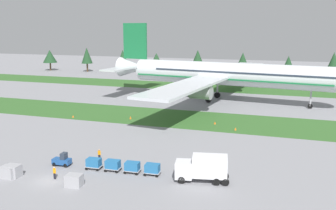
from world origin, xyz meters
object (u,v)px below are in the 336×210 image
object	(u,v)px
catering_truck	(203,167)
uld_container_2	(9,172)
baggage_tug	(62,160)
taxiway_marker_3	(130,118)
taxiway_marker_1	(235,129)
airliner	(221,74)
cargo_dolly_second	(113,165)
taxiway_marker_0	(73,116)
uld_container_1	(13,171)
ground_crew_marshaller	(99,154)
ground_crew_loader	(54,172)
cargo_dolly_fourth	(152,168)
uld_container_3	(74,180)
cargo_dolly_lead	(94,163)
taxiway_marker_2	(215,123)
cargo_dolly_third	(132,167)

from	to	relation	value
catering_truck	uld_container_2	bearing A→B (deg)	94.57
baggage_tug	taxiway_marker_3	bearing A→B (deg)	1.10
uld_container_2	taxiway_marker_1	size ratio (longest dim) A/B	3.86
airliner	cargo_dolly_second	distance (m)	56.84
catering_truck	taxiway_marker_0	world-z (taller)	catering_truck
uld_container_1	taxiway_marker_1	world-z (taller)	uld_container_1
ground_crew_marshaller	ground_crew_loader	distance (m)	8.72
cargo_dolly_fourth	uld_container_3	world-z (taller)	cargo_dolly_fourth
cargo_dolly_lead	uld_container_2	bearing A→B (deg)	121.23
uld_container_2	uld_container_3	distance (m)	9.90
taxiway_marker_3	uld_container_2	bearing A→B (deg)	-92.88
uld_container_2	taxiway_marker_2	size ratio (longest dim) A/B	3.76
cargo_dolly_fourth	taxiway_marker_0	world-z (taller)	cargo_dolly_fourth
cargo_dolly_third	taxiway_marker_0	xyz separation A→B (m)	(-26.04, 26.26, -0.69)
cargo_dolly_third	ground_crew_marshaller	distance (m)	7.56
taxiway_marker_2	taxiway_marker_3	bearing A→B (deg)	-175.63
baggage_tug	taxiway_marker_3	world-z (taller)	baggage_tug
cargo_dolly_fourth	taxiway_marker_2	size ratio (longest dim) A/B	4.31
cargo_dolly_fourth	taxiway_marker_1	xyz separation A→B (m)	(7.22, 26.80, -0.66)
cargo_dolly_second	cargo_dolly_third	world-z (taller)	same
baggage_tug	taxiway_marker_0	bearing A→B (deg)	25.90
baggage_tug	cargo_dolly_second	size ratio (longest dim) A/B	1.17
baggage_tug	cargo_dolly_lead	xyz separation A→B (m)	(5.02, 0.31, 0.10)
baggage_tug	taxiway_marker_1	world-z (taller)	baggage_tug
baggage_tug	ground_crew_marshaller	distance (m)	5.53
airliner	taxiway_marker_2	xyz separation A→B (m)	(3.78, -25.70, -7.26)
cargo_dolly_second	catering_truck	distance (m)	12.86
taxiway_marker_1	ground_crew_marshaller	bearing A→B (deg)	-125.49
cargo_dolly_third	uld_container_1	size ratio (longest dim) A/B	1.14
cargo_dolly_second	ground_crew_marshaller	size ratio (longest dim) A/B	1.32
uld_container_1	taxiway_marker_1	xyz separation A→B (m)	(24.81, 33.36, -0.56)
baggage_tug	uld_container_1	distance (m)	6.91
airliner	cargo_dolly_fourth	size ratio (longest dim) A/B	34.47
airliner	catering_truck	distance (m)	56.87
cargo_dolly_second	catering_truck	size ratio (longest dim) A/B	0.32
uld_container_2	uld_container_3	xyz separation A→B (m)	(9.90, 0.30, -0.03)
uld_container_1	uld_container_2	xyz separation A→B (m)	(-0.33, -0.41, -0.02)
ground_crew_marshaller	taxiway_marker_1	size ratio (longest dim) A/B	3.36
airliner	cargo_dolly_third	distance (m)	56.51
uld_container_2	taxiway_marker_0	xyz separation A→B (m)	(-11.01, 33.06, -0.56)
baggage_tug	ground_crew_marshaller	xyz separation A→B (m)	(3.95, 3.87, 0.13)
cargo_dolly_third	catering_truck	world-z (taller)	catering_truck
ground_crew_loader	uld_container_1	world-z (taller)	ground_crew_loader
ground_crew_loader	uld_container_1	xyz separation A→B (m)	(-5.81, -1.09, -0.13)
cargo_dolly_fourth	uld_container_2	xyz separation A→B (m)	(-17.93, -6.98, -0.13)
cargo_dolly_third	ground_crew_loader	distance (m)	10.35
ground_crew_marshaller	ground_crew_loader	xyz separation A→B (m)	(-2.04, -8.48, 0.00)
taxiway_marker_0	taxiway_marker_2	xyz separation A→B (m)	(31.36, 4.13, 0.03)
airliner	taxiway_marker_3	distance (m)	31.71
cargo_dolly_third	taxiway_marker_0	world-z (taller)	cargo_dolly_third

